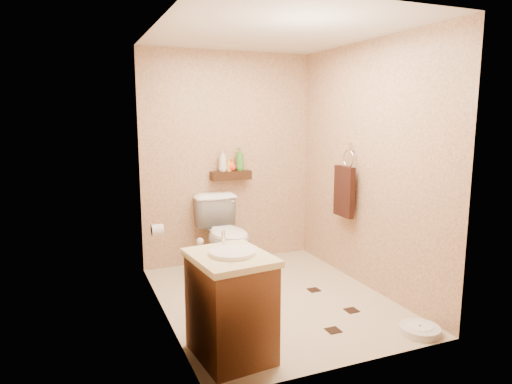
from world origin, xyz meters
name	(u,v)px	position (x,y,z in m)	size (l,w,h in m)	color
ground	(273,298)	(0.00, 0.00, 0.00)	(2.50, 2.50, 0.00)	#BCAD89
wall_back	(228,159)	(0.00, 1.25, 1.20)	(2.00, 0.04, 2.40)	tan
wall_front	(355,194)	(0.00, -1.25, 1.20)	(2.00, 0.04, 2.40)	tan
wall_left	(162,177)	(-1.00, 0.00, 1.20)	(0.04, 2.50, 2.40)	tan
wall_right	(367,167)	(1.00, 0.00, 1.20)	(0.04, 2.50, 2.40)	tan
ceiling	(275,31)	(0.00, 0.00, 2.40)	(2.00, 2.50, 0.02)	silver
wall_shelf	(231,175)	(0.00, 1.17, 1.02)	(0.46, 0.14, 0.10)	#381C0F
floor_accents	(280,299)	(0.05, -0.05, 0.00)	(1.25, 1.45, 0.01)	black
toilet	(226,236)	(-0.18, 0.83, 0.42)	(0.47, 0.82, 0.83)	white
vanity	(231,304)	(-0.70, -0.81, 0.39)	(0.57, 0.67, 0.87)	brown
bathroom_scale	(420,330)	(0.78, -1.07, 0.03)	(0.35, 0.35, 0.06)	silver
toilet_brush	(201,265)	(-0.49, 0.73, 0.16)	(0.10, 0.10, 0.45)	#175C58
towel_ring	(344,189)	(0.91, 0.25, 0.95)	(0.12, 0.30, 0.76)	silver
toilet_paper	(157,230)	(-0.94, 0.65, 0.60)	(0.12, 0.11, 0.12)	silver
bottle_a	(223,161)	(-0.10, 1.17, 1.19)	(0.09, 0.09, 0.24)	silver
bottle_b	(229,164)	(-0.02, 1.17, 1.15)	(0.07, 0.07, 0.15)	gold
bottle_c	(232,165)	(0.01, 1.17, 1.14)	(0.10, 0.10, 0.13)	red
bottle_d	(240,159)	(0.11, 1.17, 1.20)	(0.10, 0.10, 0.26)	#39832B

